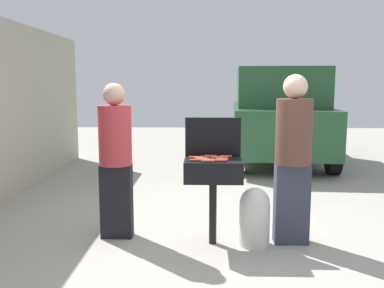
{
  "coord_description": "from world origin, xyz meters",
  "views": [
    {
      "loc": [
        -0.14,
        -4.51,
        1.69
      ],
      "look_at": [
        -0.28,
        0.34,
        1.0
      ],
      "focal_mm": 39.75,
      "sensor_mm": 36.0,
      "label": 1
    }
  ],
  "objects_px": {
    "hot_dog_3": "(195,157)",
    "hot_dog_6": "(203,159)",
    "bbq_grill": "(213,173)",
    "hot_dog_11": "(221,161)",
    "hot_dog_12": "(221,158)",
    "hot_dog_2": "(217,158)",
    "hot_dog_4": "(206,157)",
    "hot_dog_0": "(208,161)",
    "hot_dog_10": "(196,160)",
    "hot_dog_5": "(226,156)",
    "hot_dog_9": "(201,158)",
    "hot_dog_1": "(218,157)",
    "hot_dog_8": "(211,156)",
    "person_right": "(293,153)",
    "person_left": "(116,155)",
    "hot_dog_7": "(208,160)",
    "parked_minivan": "(277,114)",
    "hot_dog_13": "(222,159)",
    "propane_tank": "(255,216)"
  },
  "relations": [
    {
      "from": "hot_dog_11",
      "to": "person_right",
      "type": "bearing_deg",
      "value": 13.58
    },
    {
      "from": "hot_dog_12",
      "to": "person_left",
      "type": "bearing_deg",
      "value": 173.74
    },
    {
      "from": "person_left",
      "to": "hot_dog_3",
      "type": "bearing_deg",
      "value": -8.34
    },
    {
      "from": "hot_dog_3",
      "to": "parked_minivan",
      "type": "bearing_deg",
      "value": 71.34
    },
    {
      "from": "hot_dog_1",
      "to": "hot_dog_2",
      "type": "xyz_separation_m",
      "value": [
        -0.02,
        -0.06,
        0.0
      ]
    },
    {
      "from": "hot_dog_7",
      "to": "hot_dog_4",
      "type": "bearing_deg",
      "value": 94.61
    },
    {
      "from": "hot_dog_9",
      "to": "person_right",
      "type": "bearing_deg",
      "value": 3.01
    },
    {
      "from": "hot_dog_3",
      "to": "hot_dog_8",
      "type": "distance_m",
      "value": 0.19
    },
    {
      "from": "hot_dog_0",
      "to": "hot_dog_1",
      "type": "bearing_deg",
      "value": 63.7
    },
    {
      "from": "hot_dog_2",
      "to": "hot_dog_3",
      "type": "xyz_separation_m",
      "value": [
        -0.23,
        0.04,
        0.0
      ]
    },
    {
      "from": "hot_dog_3",
      "to": "hot_dog_6",
      "type": "distance_m",
      "value": 0.13
    },
    {
      "from": "hot_dog_8",
      "to": "person_right",
      "type": "bearing_deg",
      "value": -5.79
    },
    {
      "from": "hot_dog_13",
      "to": "hot_dog_11",
      "type": "bearing_deg",
      "value": -102.28
    },
    {
      "from": "hot_dog_2",
      "to": "hot_dog_5",
      "type": "bearing_deg",
      "value": 48.05
    },
    {
      "from": "hot_dog_6",
      "to": "propane_tank",
      "type": "bearing_deg",
      "value": 1.43
    },
    {
      "from": "hot_dog_11",
      "to": "parked_minivan",
      "type": "height_order",
      "value": "parked_minivan"
    },
    {
      "from": "hot_dog_13",
      "to": "hot_dog_5",
      "type": "bearing_deg",
      "value": 75.04
    },
    {
      "from": "hot_dog_7",
      "to": "person_right",
      "type": "distance_m",
      "value": 0.91
    },
    {
      "from": "hot_dog_3",
      "to": "hot_dog_12",
      "type": "distance_m",
      "value": 0.28
    },
    {
      "from": "propane_tank",
      "to": "person_right",
      "type": "xyz_separation_m",
      "value": [
        0.4,
        0.09,
        0.65
      ]
    },
    {
      "from": "hot_dog_2",
      "to": "hot_dog_4",
      "type": "bearing_deg",
      "value": 141.71
    },
    {
      "from": "hot_dog_9",
      "to": "hot_dog_13",
      "type": "bearing_deg",
      "value": -13.2
    },
    {
      "from": "hot_dog_10",
      "to": "propane_tank",
      "type": "bearing_deg",
      "value": 6.56
    },
    {
      "from": "hot_dog_4",
      "to": "hot_dog_10",
      "type": "distance_m",
      "value": 0.23
    },
    {
      "from": "hot_dog_7",
      "to": "person_right",
      "type": "bearing_deg",
      "value": 9.99
    },
    {
      "from": "person_left",
      "to": "person_right",
      "type": "bearing_deg",
      "value": -4.07
    },
    {
      "from": "hot_dog_0",
      "to": "hot_dog_5",
      "type": "bearing_deg",
      "value": 54.38
    },
    {
      "from": "hot_dog_5",
      "to": "hot_dog_9",
      "type": "relative_size",
      "value": 1.0
    },
    {
      "from": "hot_dog_4",
      "to": "person_right",
      "type": "bearing_deg",
      "value": -2.65
    },
    {
      "from": "hot_dog_13",
      "to": "person_left",
      "type": "distance_m",
      "value": 1.17
    },
    {
      "from": "hot_dog_10",
      "to": "hot_dog_7",
      "type": "bearing_deg",
      "value": 0.53
    },
    {
      "from": "hot_dog_13",
      "to": "hot_dog_7",
      "type": "bearing_deg",
      "value": -159.5
    },
    {
      "from": "hot_dog_4",
      "to": "hot_dog_5",
      "type": "height_order",
      "value": "same"
    },
    {
      "from": "hot_dog_9",
      "to": "hot_dog_5",
      "type": "bearing_deg",
      "value": 23.9
    },
    {
      "from": "hot_dog_4",
      "to": "parked_minivan",
      "type": "relative_size",
      "value": 0.03
    },
    {
      "from": "bbq_grill",
      "to": "hot_dog_11",
      "type": "distance_m",
      "value": 0.22
    },
    {
      "from": "bbq_grill",
      "to": "propane_tank",
      "type": "relative_size",
      "value": 1.47
    },
    {
      "from": "hot_dog_8",
      "to": "hot_dog_12",
      "type": "bearing_deg",
      "value": -40.42
    },
    {
      "from": "hot_dog_3",
      "to": "hot_dog_6",
      "type": "xyz_separation_m",
      "value": [
        0.09,
        -0.1,
        0.0
      ]
    },
    {
      "from": "hot_dog_5",
      "to": "hot_dog_8",
      "type": "xyz_separation_m",
      "value": [
        -0.16,
        0.02,
        0.0
      ]
    },
    {
      "from": "hot_dog_5",
      "to": "hot_dog_13",
      "type": "height_order",
      "value": "same"
    },
    {
      "from": "hot_dog_7",
      "to": "hot_dog_1",
      "type": "bearing_deg",
      "value": 58.22
    },
    {
      "from": "hot_dog_1",
      "to": "person_right",
      "type": "relative_size",
      "value": 0.07
    },
    {
      "from": "hot_dog_0",
      "to": "hot_dog_7",
      "type": "height_order",
      "value": "same"
    },
    {
      "from": "hot_dog_3",
      "to": "hot_dog_11",
      "type": "bearing_deg",
      "value": -34.81
    },
    {
      "from": "hot_dog_12",
      "to": "propane_tank",
      "type": "bearing_deg",
      "value": -12.81
    },
    {
      "from": "hot_dog_2",
      "to": "person_left",
      "type": "xyz_separation_m",
      "value": [
        -1.09,
        0.16,
        -0.0
      ]
    },
    {
      "from": "hot_dog_6",
      "to": "parked_minivan",
      "type": "height_order",
      "value": "parked_minivan"
    },
    {
      "from": "hot_dog_0",
      "to": "hot_dog_10",
      "type": "height_order",
      "value": "same"
    },
    {
      "from": "hot_dog_5",
      "to": "hot_dog_9",
      "type": "distance_m",
      "value": 0.29
    }
  ]
}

